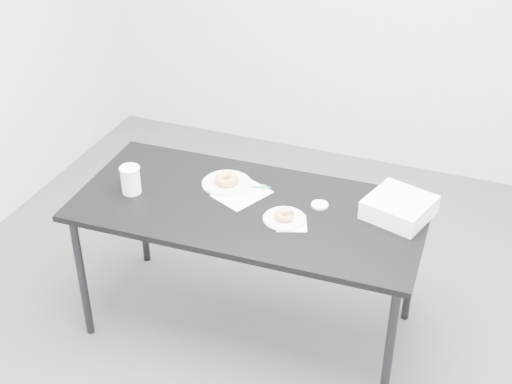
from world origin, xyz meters
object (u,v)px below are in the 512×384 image
(pen, at_px, (259,187))
(donut_far, at_px, (227,179))
(coffee_cup, at_px, (131,180))
(table, at_px, (249,215))
(plate_far, at_px, (227,183))
(scorecard, at_px, (242,194))
(donut_near, at_px, (284,215))
(bakery_box, at_px, (399,207))
(plate_near, at_px, (284,219))

(pen, xyz_separation_m, donut_far, (-0.17, -0.02, 0.02))
(donut_far, relative_size, coffee_cup, 0.83)
(table, distance_m, plate_far, 0.24)
(pen, bearing_deg, scorecard, -143.21)
(table, relative_size, plate_far, 6.82)
(scorecard, xyz_separation_m, donut_far, (-0.11, 0.06, 0.03))
(donut_near, bearing_deg, donut_far, 152.50)
(plate_far, distance_m, coffee_cup, 0.48)
(plate_far, xyz_separation_m, coffee_cup, (-0.41, -0.24, 0.07))
(scorecard, bearing_deg, plate_far, 175.54)
(table, height_order, scorecard, scorecard)
(pen, bearing_deg, plate_far, 168.91)
(plate_far, distance_m, bakery_box, 0.87)
(plate_far, height_order, bakery_box, bakery_box)
(coffee_cup, bearing_deg, donut_near, 3.31)
(coffee_cup, xyz_separation_m, bakery_box, (1.28, 0.27, -0.02))
(plate_near, distance_m, coffee_cup, 0.79)
(scorecard, bearing_deg, plate_near, -1.86)
(plate_near, bearing_deg, plate_far, 152.50)
(scorecard, relative_size, donut_far, 2.14)
(pen, height_order, coffee_cup, coffee_cup)
(pen, xyz_separation_m, bakery_box, (0.70, 0.01, 0.04))
(donut_far, bearing_deg, pen, 7.03)
(table, xyz_separation_m, scorecard, (-0.07, 0.08, 0.06))
(table, xyz_separation_m, coffee_cup, (-0.59, -0.10, 0.13))
(table, xyz_separation_m, bakery_box, (0.69, 0.17, 0.10))
(table, relative_size, plate_near, 8.48)
(table, relative_size, scorecard, 6.78)
(scorecard, distance_m, plate_far, 0.13)
(coffee_cup, bearing_deg, bakery_box, 12.03)
(donut_near, bearing_deg, bakery_box, 24.80)
(plate_near, height_order, donut_far, donut_far)
(scorecard, bearing_deg, coffee_cup, -135.86)
(scorecard, xyz_separation_m, donut_near, (0.27, -0.14, 0.02))
(plate_far, bearing_deg, bakery_box, 1.98)
(scorecard, relative_size, plate_near, 1.25)
(pen, bearing_deg, plate_near, -63.90)
(donut_far, bearing_deg, plate_far, 0.00)
(plate_near, height_order, coffee_cup, coffee_cup)
(table, relative_size, donut_far, 14.51)
(donut_near, xyz_separation_m, bakery_box, (0.49, 0.23, 0.02))
(donut_near, height_order, plate_far, donut_near)
(scorecard, distance_m, donut_near, 0.30)
(pen, height_order, bakery_box, bakery_box)
(scorecard, distance_m, pen, 0.10)
(table, relative_size, donut_near, 18.05)
(plate_near, bearing_deg, scorecard, 153.26)
(table, height_order, plate_near, plate_near)
(plate_near, bearing_deg, table, 165.35)
(scorecard, distance_m, coffee_cup, 0.55)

